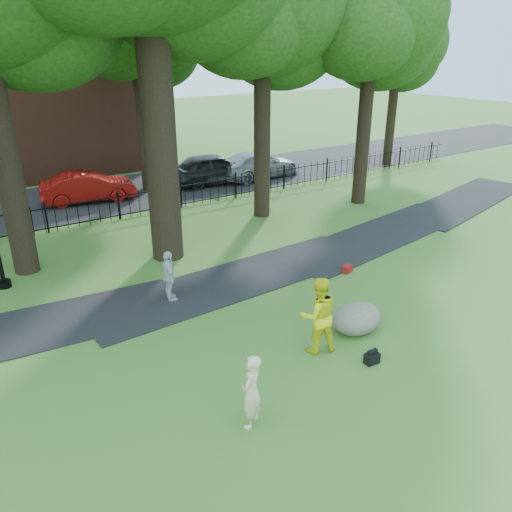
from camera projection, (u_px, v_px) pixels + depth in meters
ground at (285, 344)px, 12.75m from camera, size 120.00×120.00×0.00m
footpath at (237, 280)px, 16.24m from camera, size 36.07×3.85×0.03m
street at (92, 198)px, 24.95m from camera, size 80.00×7.00×0.02m
iron_fence at (119, 206)px, 21.66m from camera, size 44.00×0.04×1.20m
tree_row at (148, 9)px, 16.24m from camera, size 26.82×7.96×12.42m
woman at (252, 391)px, 9.76m from camera, size 0.70×0.64×1.62m
man at (318, 315)px, 12.15m from camera, size 1.14×1.00×1.99m
pedestrian at (169, 276)px, 14.66m from camera, size 0.56×0.98×1.57m
boulder at (357, 317)px, 13.24m from camera, size 1.57×1.28×0.83m
backpack at (372, 358)px, 11.96m from camera, size 0.37×0.24×0.27m
red_bag at (347, 269)px, 16.75m from camera, size 0.42×0.33×0.25m
red_sedan at (88, 187)px, 24.06m from camera, size 4.60×2.22×1.45m
grey_car at (213, 168)px, 27.21m from camera, size 5.06×2.32×1.68m
silver_car at (258, 165)px, 28.44m from camera, size 5.29×2.49×1.49m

